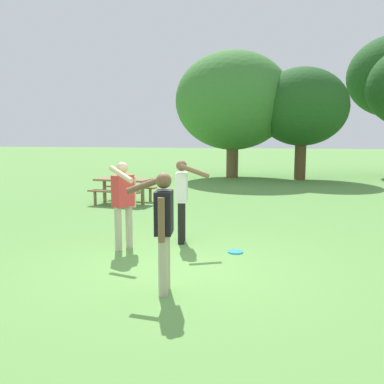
{
  "coord_description": "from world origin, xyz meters",
  "views": [
    {
      "loc": [
        1.48,
        -6.29,
        2.14
      ],
      "look_at": [
        -0.14,
        1.93,
        1.0
      ],
      "focal_mm": 39.67,
      "sensor_mm": 36.0,
      "label": 1
    }
  ],
  "objects_px": {
    "tree_broad_center": "(302,107)",
    "person_catcher": "(163,223)",
    "frisbee": "(235,252)",
    "person_bystander": "(124,199)",
    "person_thrower": "(182,195)",
    "tree_tall_left": "(233,101)",
    "picnic_table_near": "(123,185)"
  },
  "relations": [
    {
      "from": "frisbee",
      "to": "tree_tall_left",
      "type": "bearing_deg",
      "value": 96.06
    },
    {
      "from": "tree_broad_center",
      "to": "picnic_table_near",
      "type": "bearing_deg",
      "value": -125.01
    },
    {
      "from": "tree_tall_left",
      "to": "tree_broad_center",
      "type": "distance_m",
      "value": 3.29
    },
    {
      "from": "person_bystander",
      "to": "frisbee",
      "type": "height_order",
      "value": "person_bystander"
    },
    {
      "from": "person_catcher",
      "to": "frisbee",
      "type": "xyz_separation_m",
      "value": [
        0.78,
        2.15,
        -0.95
      ]
    },
    {
      "from": "person_bystander",
      "to": "tree_tall_left",
      "type": "height_order",
      "value": "tree_tall_left"
    },
    {
      "from": "person_bystander",
      "to": "person_catcher",
      "type": "bearing_deg",
      "value": -56.85
    },
    {
      "from": "tree_tall_left",
      "to": "tree_broad_center",
      "type": "xyz_separation_m",
      "value": [
        3.26,
        -0.25,
        -0.35
      ]
    },
    {
      "from": "person_thrower",
      "to": "tree_broad_center",
      "type": "distance_m",
      "value": 13.27
    },
    {
      "from": "person_thrower",
      "to": "tree_tall_left",
      "type": "xyz_separation_m",
      "value": [
        -0.32,
        12.96,
        2.78
      ]
    },
    {
      "from": "frisbee",
      "to": "picnic_table_near",
      "type": "distance_m",
      "value": 6.38
    },
    {
      "from": "person_thrower",
      "to": "picnic_table_near",
      "type": "relative_size",
      "value": 0.88
    },
    {
      "from": "person_catcher",
      "to": "person_thrower",
      "type": "bearing_deg",
      "value": 96.98
    },
    {
      "from": "person_catcher",
      "to": "tree_tall_left",
      "type": "height_order",
      "value": "tree_tall_left"
    },
    {
      "from": "person_catcher",
      "to": "tree_broad_center",
      "type": "bearing_deg",
      "value": 80.38
    },
    {
      "from": "frisbee",
      "to": "person_catcher",
      "type": "bearing_deg",
      "value": -109.98
    },
    {
      "from": "picnic_table_near",
      "to": "person_bystander",
      "type": "bearing_deg",
      "value": -69.52
    },
    {
      "from": "person_thrower",
      "to": "tree_tall_left",
      "type": "bearing_deg",
      "value": 91.43
    },
    {
      "from": "tree_broad_center",
      "to": "person_catcher",
      "type": "bearing_deg",
      "value": -99.62
    },
    {
      "from": "frisbee",
      "to": "person_bystander",
      "type": "bearing_deg",
      "value": -174.74
    },
    {
      "from": "person_bystander",
      "to": "tree_broad_center",
      "type": "xyz_separation_m",
      "value": [
        3.89,
        13.43,
        2.43
      ]
    },
    {
      "from": "person_catcher",
      "to": "picnic_table_near",
      "type": "relative_size",
      "value": 0.88
    },
    {
      "from": "person_thrower",
      "to": "person_catcher",
      "type": "relative_size",
      "value": 1.0
    },
    {
      "from": "person_catcher",
      "to": "person_bystander",
      "type": "bearing_deg",
      "value": 123.15
    },
    {
      "from": "tree_tall_left",
      "to": "tree_broad_center",
      "type": "bearing_deg",
      "value": -4.35
    },
    {
      "from": "person_bystander",
      "to": "tree_tall_left",
      "type": "distance_m",
      "value": 13.97
    },
    {
      "from": "person_bystander",
      "to": "picnic_table_near",
      "type": "distance_m",
      "value": 5.5
    },
    {
      "from": "person_catcher",
      "to": "frisbee",
      "type": "bearing_deg",
      "value": 70.02
    },
    {
      "from": "picnic_table_near",
      "to": "tree_broad_center",
      "type": "xyz_separation_m",
      "value": [
        5.81,
        8.29,
        2.83
      ]
    },
    {
      "from": "person_thrower",
      "to": "person_bystander",
      "type": "xyz_separation_m",
      "value": [
        -0.95,
        -0.72,
        0.0
      ]
    },
    {
      "from": "person_bystander",
      "to": "person_thrower",
      "type": "bearing_deg",
      "value": 37.07
    },
    {
      "from": "picnic_table_near",
      "to": "frisbee",
      "type": "bearing_deg",
      "value": -51.2
    }
  ]
}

